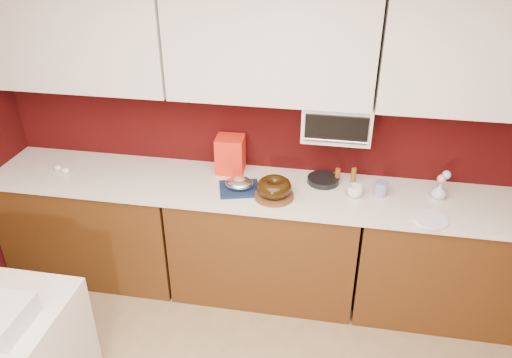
{
  "coord_description": "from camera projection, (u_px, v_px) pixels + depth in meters",
  "views": [
    {
      "loc": [
        0.46,
        -1.01,
        2.65
      ],
      "look_at": [
        -0.05,
        1.84,
        1.02
      ],
      "focal_mm": 35.0,
      "sensor_mm": 36.0,
      "label": 1
    }
  ],
  "objects": [
    {
      "name": "base_cabinet_center",
      "position": [
        265.0,
        242.0,
        3.69
      ],
      "size": [
        1.31,
        0.58,
        0.86
      ],
      "primitive_type": "cube",
      "color": "#502D10",
      "rests_on": "floor"
    },
    {
      "name": "roasted_ham",
      "position": [
        239.0,
        180.0,
        3.39
      ],
      "size": [
        0.11,
        0.1,
        0.06
      ],
      "primitive_type": "ellipsoid",
      "rotation": [
        0.0,
        0.0,
        -0.38
      ],
      "color": "#A86D4C",
      "rests_on": "foil_ham_nest"
    },
    {
      "name": "pandoro_box",
      "position": [
        230.0,
        154.0,
        3.61
      ],
      "size": [
        0.21,
        0.19,
        0.27
      ],
      "primitive_type": "cube",
      "rotation": [
        0.0,
        0.0,
        0.04
      ],
      "color": "red",
      "rests_on": "countertop"
    },
    {
      "name": "blue_jar",
      "position": [
        381.0,
        189.0,
        3.35
      ],
      "size": [
        0.1,
        0.1,
        0.1
      ],
      "primitive_type": "cylinder",
      "rotation": [
        0.0,
        0.0,
        0.27
      ],
      "color": "navy",
      "rests_on": "countertop"
    },
    {
      "name": "toaster_oven",
      "position": [
        337.0,
        120.0,
        3.3
      ],
      "size": [
        0.45,
        0.3,
        0.25
      ],
      "primitive_type": "cube",
      "color": "white",
      "rests_on": "upper_cabinet_center"
    },
    {
      "name": "cake_base",
      "position": [
        274.0,
        196.0,
        3.34
      ],
      "size": [
        0.31,
        0.31,
        0.02
      ],
      "primitive_type": "cylinder",
      "rotation": [
        0.0,
        0.0,
        -0.2
      ],
      "color": "brown",
      "rests_on": "countertop"
    },
    {
      "name": "coffee_mug",
      "position": [
        355.0,
        190.0,
        3.33
      ],
      "size": [
        0.11,
        0.11,
        0.1
      ],
      "primitive_type": "imported",
      "rotation": [
        0.0,
        0.0,
        0.18
      ],
      "color": "white",
      "rests_on": "countertop"
    },
    {
      "name": "base_cabinet_left",
      "position": [
        97.0,
        224.0,
        3.89
      ],
      "size": [
        1.31,
        0.58,
        0.86
      ],
      "primitive_type": "cube",
      "color": "#502D10",
      "rests_on": "floor"
    },
    {
      "name": "upper_cabinet_center",
      "position": [
        271.0,
        45.0,
        3.12
      ],
      "size": [
        1.31,
        0.33,
        0.7
      ],
      "primitive_type": "cube",
      "color": "white",
      "rests_on": "wall_back"
    },
    {
      "name": "flower_pink",
      "position": [
        442.0,
        179.0,
        3.27
      ],
      "size": [
        0.06,
        0.06,
        0.06
      ],
      "primitive_type": "sphere",
      "color": "pink",
      "rests_on": "flower_vase"
    },
    {
      "name": "dark_pan",
      "position": [
        323.0,
        180.0,
        3.52
      ],
      "size": [
        0.29,
        0.29,
        0.04
      ],
      "primitive_type": "cylinder",
      "rotation": [
        0.0,
        0.0,
        0.36
      ],
      "color": "black",
      "rests_on": "countertop"
    },
    {
      "name": "upper_cabinet_left",
      "position": [
        73.0,
        36.0,
        3.32
      ],
      "size": [
        1.31,
        0.33,
        0.7
      ],
      "primitive_type": "cube",
      "color": "white",
      "rests_on": "wall_back"
    },
    {
      "name": "upper_cabinet_right",
      "position": [
        496.0,
        56.0,
        2.91
      ],
      "size": [
        1.31,
        0.33,
        0.7
      ],
      "primitive_type": "cube",
      "color": "white",
      "rests_on": "wall_back"
    },
    {
      "name": "toaster_oven_door",
      "position": [
        336.0,
        129.0,
        3.16
      ],
      "size": [
        0.4,
        0.02,
        0.18
      ],
      "primitive_type": "cube",
      "color": "black",
      "rests_on": "toaster_oven"
    },
    {
      "name": "base_cabinet_right",
      "position": [
        453.0,
        262.0,
        3.49
      ],
      "size": [
        1.31,
        0.58,
        0.86
      ],
      "primitive_type": "cube",
      "color": "#502D10",
      "rests_on": "floor"
    },
    {
      "name": "navy_towel",
      "position": [
        239.0,
        189.0,
        3.43
      ],
      "size": [
        0.32,
        0.29,
        0.02
      ],
      "primitive_type": "cube",
      "rotation": [
        0.0,
        0.0,
        0.28
      ],
      "color": "#122244",
      "rests_on": "countertop"
    },
    {
      "name": "wall_back",
      "position": [
        273.0,
        124.0,
        3.55
      ],
      "size": [
        4.0,
        0.02,
        2.5
      ],
      "primitive_type": "cube",
      "color": "#380807",
      "rests_on": "floor"
    },
    {
      "name": "countertop",
      "position": [
        266.0,
        190.0,
        3.47
      ],
      "size": [
        4.0,
        0.62,
        0.04
      ],
      "primitive_type": "cube",
      "color": "white",
      "rests_on": "base_cabinet_center"
    },
    {
      "name": "egg_left",
      "position": [
        66.0,
        171.0,
        3.63
      ],
      "size": [
        0.06,
        0.05,
        0.05
      ],
      "primitive_type": "ellipsoid",
      "rotation": [
        0.0,
        0.0,
        -0.06
      ],
      "color": "white",
      "rests_on": "countertop"
    },
    {
      "name": "toaster_oven_handle",
      "position": [
        335.0,
        141.0,
        3.19
      ],
      "size": [
        0.42,
        0.02,
        0.02
      ],
      "primitive_type": "cylinder",
      "rotation": [
        0.0,
        1.57,
        0.0
      ],
      "color": "silver",
      "rests_on": "toaster_oven"
    },
    {
      "name": "egg_right",
      "position": [
        58.0,
        168.0,
        3.67
      ],
      "size": [
        0.06,
        0.05,
        0.04
      ],
      "primitive_type": "ellipsoid",
      "rotation": [
        0.0,
        0.0,
        0.11
      ],
      "color": "white",
      "rests_on": "countertop"
    },
    {
      "name": "china_plate",
      "position": [
        431.0,
        220.0,
        3.11
      ],
      "size": [
        0.23,
        0.23,
        0.01
      ],
      "primitive_type": "cylinder",
      "rotation": [
        0.0,
        0.0,
        0.04
      ],
      "color": "white",
      "rests_on": "countertop"
    },
    {
      "name": "amber_bottle_tall",
      "position": [
        353.0,
        176.0,
        3.48
      ],
      "size": [
        0.05,
        0.05,
        0.12
      ],
      "primitive_type": "cylinder",
      "rotation": [
        0.0,
        0.0,
        -0.42
      ],
      "color": "brown",
      "rests_on": "countertop"
    },
    {
      "name": "flower_blue",
      "position": [
        447.0,
        175.0,
        3.27
      ],
      "size": [
        0.06,
        0.06,
        0.06
      ],
      "primitive_type": "sphere",
      "color": "#9CD4FB",
      "rests_on": "flower_vase"
    },
    {
      "name": "bundt_cake",
      "position": [
        274.0,
        187.0,
        3.31
      ],
      "size": [
        0.24,
        0.24,
        0.09
      ],
      "primitive_type": "torus",
      "rotation": [
        0.0,
        0.0,
        0.05
      ],
      "color": "black",
      "rests_on": "cake_base"
    },
    {
      "name": "flower_vase",
      "position": [
        439.0,
        190.0,
        3.31
      ],
      "size": [
        0.09,
        0.09,
        0.12
      ],
      "primitive_type": "imported",
      "rotation": [
        0.0,
        0.0,
        -0.15
      ],
      "color": "silver",
      "rests_on": "countertop"
    },
    {
      "name": "amber_bottle",
      "position": [
        337.0,
        175.0,
        3.51
      ],
      "size": [
        0.04,
        0.04,
        0.1
      ],
      "primitive_type": "cylinder",
      "rotation": [
        0.0,
        0.0,
        0.0
      ],
      "color": "brown",
      "rests_on": "countertop"
    },
    {
      "name": "foil_ham_nest",
      "position": [
        239.0,
        183.0,
        3.4
      ],
      "size": [
        0.23,
        0.21,
        0.07
      ],
      "primitive_type": "ellipsoid",
      "rotation": [
        0.0,
        0.0,
        0.25
      ],
      "color": "white",
      "rests_on": "navy_towel"
    }
  ]
}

